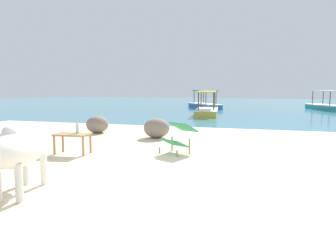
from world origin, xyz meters
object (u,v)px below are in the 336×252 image
at_px(boat_blue, 205,104).
at_px(bottle, 77,128).
at_px(boat_yellow, 207,110).
at_px(cow, 19,148).
at_px(boat_teal, 326,105).
at_px(low_bench_table, 72,137).
at_px(deck_chair_near, 179,136).

bearing_deg(boat_blue, bottle, 146.48).
bearing_deg(boat_yellow, cow, -8.03).
height_order(boat_yellow, boat_blue, same).
distance_m(bottle, boat_teal, 19.43).
distance_m(cow, boat_blue, 19.60).
bearing_deg(boat_teal, low_bench_table, 134.93).
relative_size(low_bench_table, deck_chair_near, 0.86).
bearing_deg(bottle, cow, -74.06).
height_order(deck_chair_near, boat_teal, boat_teal).
relative_size(low_bench_table, boat_yellow, 0.21).
height_order(bottle, deck_chair_near, bottle).
relative_size(cow, deck_chair_near, 1.90).
bearing_deg(cow, bottle, -178.67).
height_order(low_bench_table, deck_chair_near, deck_chair_near).
xyz_separation_m(boat_teal, boat_blue, (-8.16, -0.76, 0.00)).
bearing_deg(bottle, low_bench_table, -141.60).
distance_m(deck_chair_near, boat_teal, 17.96).
relative_size(deck_chair_near, boat_blue, 0.25).
xyz_separation_m(cow, boat_yellow, (0.24, 13.83, -0.40)).
relative_size(cow, low_bench_table, 2.21).
xyz_separation_m(bottle, deck_chair_near, (2.14, 0.73, -0.19)).
relative_size(bottle, boat_blue, 0.08).
bearing_deg(cow, deck_chair_near, 142.91).
bearing_deg(boat_blue, low_bench_table, 146.18).
relative_size(bottle, boat_teal, 0.08).
distance_m(low_bench_table, deck_chair_near, 2.37).
bearing_deg(boat_yellow, boat_blue, -175.78).
bearing_deg(cow, low_bench_table, -176.47).
distance_m(bottle, boat_yellow, 11.25).
xyz_separation_m(cow, boat_blue, (-0.91, 19.57, -0.40)).
xyz_separation_m(low_bench_table, boat_teal, (8.09, 17.77, -0.13)).
distance_m(low_bench_table, boat_teal, 19.53).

